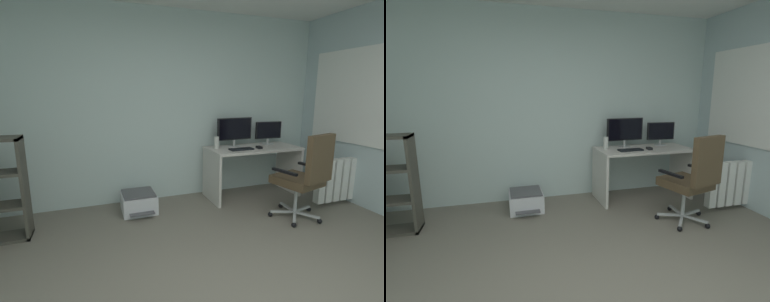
# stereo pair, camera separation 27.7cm
# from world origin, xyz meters

# --- Properties ---
(wall_back) EXTENTS (5.05, 0.10, 2.64)m
(wall_back) POSITION_xyz_m (0.00, 2.77, 1.32)
(wall_back) COLOR silver
(wall_back) RESTS_ON ground
(window_pane) EXTENTS (0.01, 1.51, 1.19)m
(window_pane) POSITION_xyz_m (2.52, 1.64, 1.48)
(window_pane) COLOR white
(window_frame) EXTENTS (0.02, 1.59, 1.27)m
(window_frame) POSITION_xyz_m (2.51, 1.64, 1.48)
(window_frame) COLOR white
(desk) EXTENTS (1.35, 0.61, 0.74)m
(desk) POSITION_xyz_m (1.34, 2.34, 0.54)
(desk) COLOR silver
(desk) RESTS_ON ground
(monitor_main) EXTENTS (0.56, 0.18, 0.42)m
(monitor_main) POSITION_xyz_m (1.11, 2.48, 0.99)
(monitor_main) COLOR #B2B5B7
(monitor_main) RESTS_ON desk
(monitor_secondary) EXTENTS (0.43, 0.18, 0.35)m
(monitor_secondary) POSITION_xyz_m (1.69, 2.48, 0.94)
(monitor_secondary) COLOR #B2B5B7
(monitor_secondary) RESTS_ON desk
(keyboard) EXTENTS (0.34, 0.13, 0.02)m
(keyboard) POSITION_xyz_m (1.08, 2.22, 0.75)
(keyboard) COLOR black
(keyboard) RESTS_ON desk
(computer_mouse) EXTENTS (0.07, 0.10, 0.03)m
(computer_mouse) POSITION_xyz_m (1.37, 2.22, 0.76)
(computer_mouse) COLOR black
(computer_mouse) RESTS_ON desk
(desktop_speaker) EXTENTS (0.07, 0.07, 0.17)m
(desktop_speaker) POSITION_xyz_m (0.80, 2.44, 0.83)
(desktop_speaker) COLOR silver
(desktop_speaker) RESTS_ON desk
(office_chair) EXTENTS (0.63, 0.68, 1.08)m
(office_chair) POSITION_xyz_m (1.47, 1.39, 0.58)
(office_chair) COLOR #B7BABC
(office_chair) RESTS_ON ground
(printer) EXTENTS (0.43, 0.52, 0.26)m
(printer) POSITION_xyz_m (-0.36, 2.32, 0.13)
(printer) COLOR silver
(printer) RESTS_ON ground
(radiator) EXTENTS (1.03, 0.10, 0.59)m
(radiator) POSITION_xyz_m (2.42, 1.64, 0.35)
(radiator) COLOR white
(radiator) RESTS_ON ground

